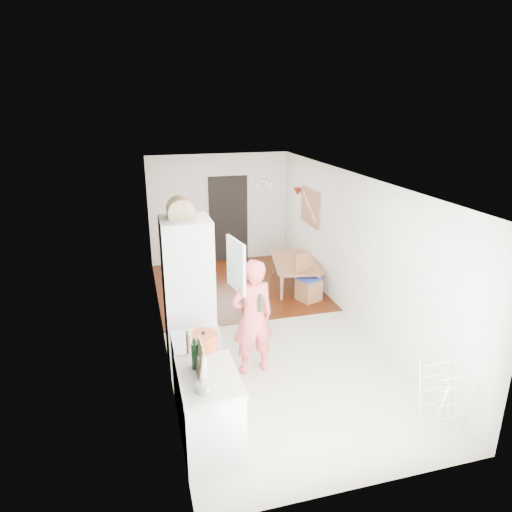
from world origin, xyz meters
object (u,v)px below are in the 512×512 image
person (253,307)px  dining_table (296,275)px  stool (253,310)px  drying_rack (444,399)px  dining_chair (309,278)px

person → dining_table: size_ratio=1.48×
dining_table → stool: dining_table is taller
dining_table → stool: 1.79m
drying_rack → dining_table: bearing=89.9°
dining_chair → stool: bearing=-177.3°
drying_rack → dining_chair: bearing=90.5°
person → drying_rack: 2.56m
person → drying_rack: bearing=128.9°
person → dining_chair: size_ratio=2.17×
person → dining_table: bearing=-128.3°
dining_table → stool: bearing=147.1°
person → dining_chair: 2.66m
dining_table → stool: size_ratio=3.27×
dining_chair → drying_rack: (0.16, -3.75, -0.06)m
person → drying_rack: (1.80, -1.72, -0.58)m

